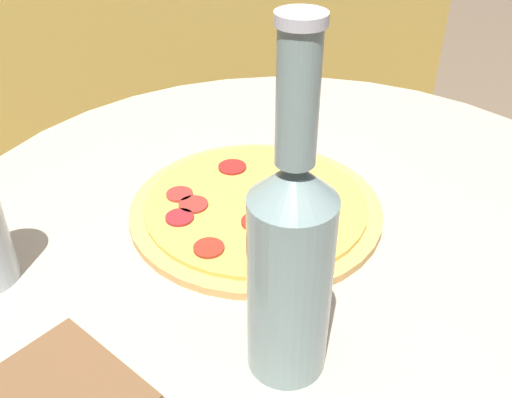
% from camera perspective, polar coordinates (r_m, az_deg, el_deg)
% --- Properties ---
extents(table, '(0.92, 0.92, 0.71)m').
position_cam_1_polar(table, '(0.81, 3.93, -11.26)').
color(table, '#B2A893').
rests_on(table, ground_plane).
extents(pizza, '(0.31, 0.31, 0.02)m').
position_cam_1_polar(pizza, '(0.71, -0.05, -0.83)').
color(pizza, tan).
rests_on(pizza, table).
extents(beer_bottle, '(0.07, 0.07, 0.32)m').
position_cam_1_polar(beer_bottle, '(0.46, 3.46, -6.19)').
color(beer_bottle, gray).
rests_on(beer_bottle, table).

